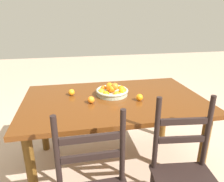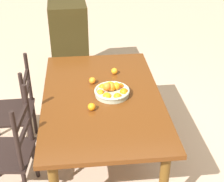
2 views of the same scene
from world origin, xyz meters
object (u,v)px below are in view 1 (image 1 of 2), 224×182
object	(u,v)px
chair_by_cabinet	(186,179)
fruit_bowl	(112,91)
orange_loose_2	(71,92)
orange_loose_0	(139,97)
orange_loose_1	(91,100)
dining_table	(114,107)

from	to	relation	value
chair_by_cabinet	fruit_bowl	bearing A→B (deg)	117.58
fruit_bowl	orange_loose_2	size ratio (longest dim) A/B	5.10
orange_loose_0	orange_loose_2	xyz separation A→B (m)	(0.60, -0.25, -0.00)
chair_by_cabinet	orange_loose_1	distance (m)	0.96
orange_loose_2	orange_loose_1	bearing A→B (deg)	126.48
orange_loose_1	orange_loose_2	xyz separation A→B (m)	(0.17, -0.22, -0.00)
dining_table	orange_loose_2	xyz separation A→B (m)	(0.39, -0.15, 0.12)
dining_table	orange_loose_0	distance (m)	0.27
orange_loose_0	orange_loose_1	xyz separation A→B (m)	(0.44, -0.03, -0.00)
fruit_bowl	orange_loose_2	distance (m)	0.39
dining_table	fruit_bowl	size ratio (longest dim) A/B	5.30
dining_table	orange_loose_1	distance (m)	0.26
fruit_bowl	orange_loose_1	world-z (taller)	fruit_bowl
chair_by_cabinet	orange_loose_0	distance (m)	0.76
orange_loose_1	chair_by_cabinet	bearing A→B (deg)	127.99
chair_by_cabinet	fruit_bowl	xyz separation A→B (m)	(0.33, -0.86, 0.34)
dining_table	orange_loose_0	xyz separation A→B (m)	(-0.21, 0.10, 0.12)
chair_by_cabinet	orange_loose_2	distance (m)	1.22
orange_loose_1	orange_loose_2	bearing A→B (deg)	-53.52
orange_loose_2	chair_by_cabinet	bearing A→B (deg)	127.64
orange_loose_1	fruit_bowl	bearing A→B (deg)	-144.40
fruit_bowl	orange_loose_1	xyz separation A→B (m)	(0.22, 0.16, -0.01)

